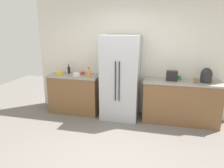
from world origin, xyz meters
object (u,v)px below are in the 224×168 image
Objects in this scene: bowl_a at (81,73)px; toaster at (172,76)px; bowl_b at (77,74)px; bottle_a at (69,70)px; rice_cooker at (206,75)px; bottle_b at (89,73)px; refrigerator at (120,78)px; cup_b at (179,78)px; cup_a at (196,81)px; bowl_c at (59,73)px.

toaster is at bearing -3.91° from bowl_a.
bottle_a is at bearing 144.18° from bowl_b.
bowl_a is at bearing 177.70° from rice_cooker.
bottle_b is at bearing -24.60° from bottle_a.
refrigerator is 1.80m from rice_cooker.
cup_a is at bearing -37.71° from cup_b.
cup_b is (1.27, 0.17, 0.04)m from refrigerator.
rice_cooker is 3.57× the size of cup_b.
bottle_a is at bearing 155.40° from bottle_b.
bottle_a is (-2.45, 0.16, -0.02)m from toaster.
refrigerator reaches higher than bottle_b.
cup_b is at bearing 7.81° from refrigerator.
bottle_a is at bearing 179.82° from cup_b.
bottle_a is 0.69m from bottle_b.
bowl_c is (-2.81, -0.11, -0.01)m from cup_b.
cup_a is (-0.22, -0.12, -0.09)m from rice_cooker.
bottle_b reaches higher than bowl_b.
bottle_b reaches higher than cup_b.
cup_b is at bearing 142.29° from cup_a.
bottle_b is 2.29m from cup_a.
bowl_b is 0.89× the size of bowl_c.
bowl_a is at bearing 170.32° from refrigerator.
cup_a is 3.12m from bowl_c.
refrigerator is 1.05m from bowl_b.
cup_a is at bearing -2.20° from bowl_c.
cup_b is (-0.30, 0.23, -0.01)m from cup_a.
cup_b is 2.81m from bowl_c.
toaster is 1.03× the size of bottle_a.
toaster is 2.45m from bottle_a.
bottle_b is 0.84m from bowl_c.
refrigerator is 6.14× the size of rice_cooker.
bowl_c is at bearing 179.98° from rice_cooker.
cup_a is at bearing -4.73° from bottle_a.
toaster is at bearing 1.48° from bowl_b.
rice_cooker is 3.33m from bowl_c.
refrigerator is 8.11× the size of toaster.
bowl_b is (-0.33, 0.08, -0.05)m from bottle_b.
bowl_c reaches higher than bowl_a.
bowl_c is (-1.54, 0.06, 0.02)m from refrigerator.
bottle_a is 0.33m from bowl_a.
bottle_b is (0.62, -0.29, 0.00)m from bottle_a.
cup_b reaches higher than bowl_a.
cup_a is 0.60× the size of bowl_b.
refrigerator reaches higher than rice_cooker.
refrigerator is at bearing -9.68° from bowl_a.
toaster is 2.16m from bowl_b.
bottle_b is at bearing -42.96° from bowl_a.
bowl_b is (-2.15, -0.06, -0.07)m from toaster.
bottle_a is 2.93m from cup_a.
bowl_b is at bearing -10.30° from bowl_c.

